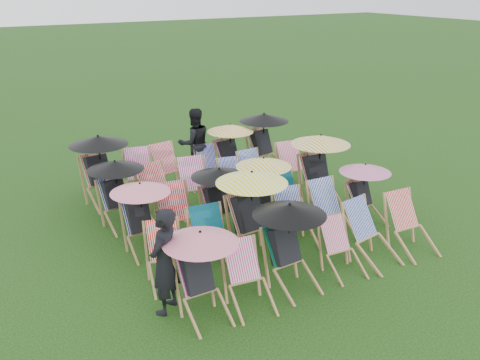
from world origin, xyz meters
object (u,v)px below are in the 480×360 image
person_rear (195,143)px  deckchair_29 (265,142)px  deckchair_5 (412,225)px  person_left (164,261)px  deckchair_0 (202,274)px

person_rear → deckchair_29: bearing=168.2°
deckchair_5 → person_rear: size_ratio=0.59×
person_rear → deckchair_5: bearing=111.8°
deckchair_29 → person_left: person_left is taller
deckchair_0 → deckchair_29: size_ratio=0.89×
person_left → person_rear: bearing=-160.5°
deckchair_29 → person_left: (-4.39, -4.21, 0.04)m
deckchair_5 → person_rear: bearing=109.8°
deckchair_5 → person_left: person_left is taller
deckchair_5 → deckchair_0: bearing=-178.5°
deckchair_5 → person_rear: 5.43m
deckchair_29 → person_left: 6.09m
person_left → deckchair_0: bearing=94.9°
deckchair_5 → person_left: 4.35m
deckchair_0 → person_rear: (2.38, 5.09, 0.17)m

